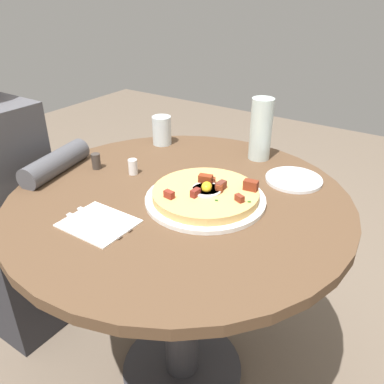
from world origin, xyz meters
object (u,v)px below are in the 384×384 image
at_px(pepper_shaker, 96,161).
at_px(pizza_plate, 205,199).
at_px(knife, 104,218).
at_px(water_glass, 162,130).
at_px(salt_shaker, 133,167).
at_px(water_bottle, 261,129).
at_px(breakfast_pizza, 206,193).
at_px(dining_table, 180,246).
at_px(bread_plate, 294,180).
at_px(fork, 93,225).
at_px(person_seated, 5,216).

bearing_deg(pepper_shaker, pizza_plate, -177.88).
relative_size(knife, pepper_shaker, 3.60).
xyz_separation_m(pizza_plate, water_glass, (0.36, -0.27, 0.05)).
bearing_deg(salt_shaker, water_bottle, -129.39).
distance_m(breakfast_pizza, water_bottle, 0.36).
height_order(dining_table, water_bottle, water_bottle).
xyz_separation_m(knife, water_bottle, (-0.15, -0.57, 0.10)).
height_order(bread_plate, pepper_shaker, pepper_shaker).
height_order(fork, knife, same).
distance_m(dining_table, person_seated, 0.69).
relative_size(breakfast_pizza, fork, 1.60).
distance_m(bread_plate, salt_shaker, 0.49).
bearing_deg(dining_table, bread_plate, -131.32).
bearing_deg(water_bottle, bread_plate, 148.63).
xyz_separation_m(fork, water_bottle, (-0.15, -0.61, 0.10)).
bearing_deg(pepper_shaker, knife, 138.84).
relative_size(breakfast_pizza, knife, 1.60).
xyz_separation_m(person_seated, breakfast_pizza, (-0.76, -0.16, 0.25)).
xyz_separation_m(water_glass, salt_shaker, (-0.08, 0.25, -0.03)).
distance_m(knife, water_bottle, 0.60).
bearing_deg(salt_shaker, breakfast_pizza, 175.90).
bearing_deg(breakfast_pizza, knife, 54.61).
distance_m(water_bottle, pepper_shaker, 0.54).
distance_m(bread_plate, water_bottle, 0.21).
relative_size(fork, water_glass, 1.76).
relative_size(dining_table, person_seated, 0.84).
relative_size(person_seated, breakfast_pizza, 3.95).
distance_m(fork, salt_shaker, 0.31).
bearing_deg(pizza_plate, dining_table, 10.72).
bearing_deg(breakfast_pizza, water_bottle, -88.56).
height_order(breakfast_pizza, salt_shaker, breakfast_pizza).
distance_m(knife, salt_shaker, 0.27).
height_order(knife, water_bottle, water_bottle).
height_order(pizza_plate, bread_plate, pizza_plate).
distance_m(knife, pepper_shaker, 0.32).
bearing_deg(person_seated, dining_table, -167.82).
distance_m(dining_table, pepper_shaker, 0.38).
bearing_deg(knife, bread_plate, 56.54).
bearing_deg(person_seated, breakfast_pizza, -167.92).
height_order(pizza_plate, water_bottle, water_bottle).
xyz_separation_m(dining_table, person_seated, (0.68, 0.15, -0.05)).
relative_size(dining_table, knife, 5.31).
bearing_deg(water_glass, bread_plate, 177.63).
relative_size(bread_plate, water_glass, 1.64).
relative_size(person_seated, water_bottle, 5.59).
bearing_deg(person_seated, pizza_plate, -167.97).
distance_m(pizza_plate, bread_plate, 0.29).
xyz_separation_m(bread_plate, fork, (0.31, 0.51, 0.00)).
bearing_deg(pepper_shaker, breakfast_pizza, -177.76).
distance_m(water_glass, pepper_shaker, 0.29).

